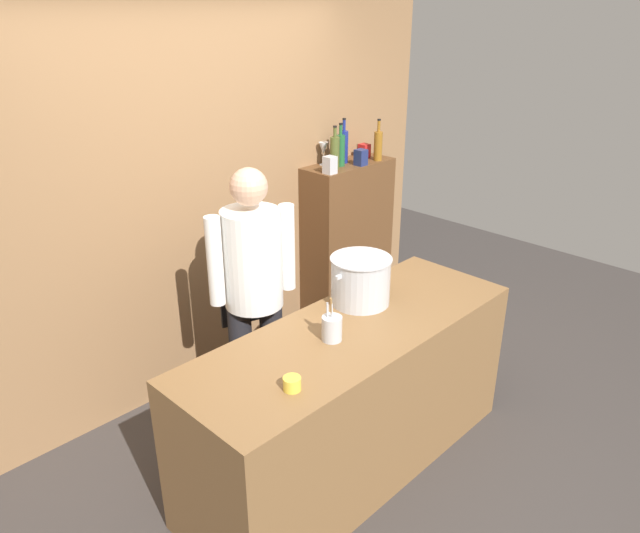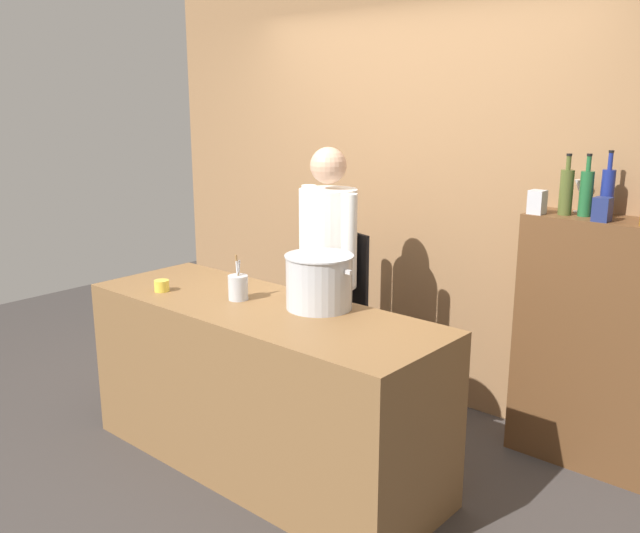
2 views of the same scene
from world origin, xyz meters
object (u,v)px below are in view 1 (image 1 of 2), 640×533
at_px(wine_bottle_olive, 335,152).
at_px(spice_tin_red, 364,151).
at_px(stockpot_large, 361,280).
at_px(utensil_crock, 331,328).
at_px(wine_bottle_green, 340,150).
at_px(spice_tin_silver, 330,165).
at_px(wine_bottle_amber, 378,145).
at_px(spice_tin_navy, 361,157).
at_px(wine_bottle_cobalt, 344,146).
at_px(wine_glass_short, 323,149).
at_px(butter_jar, 292,384).
at_px(chef, 253,285).

xyz_separation_m(wine_bottle_olive, spice_tin_red, (0.42, 0.07, -0.07)).
xyz_separation_m(stockpot_large, spice_tin_red, (1.25, 1.06, 0.36)).
bearing_deg(stockpot_large, utensil_crock, -158.06).
bearing_deg(wine_bottle_olive, utensil_crock, -137.28).
bearing_deg(wine_bottle_green, stockpot_large, -132.36).
bearing_deg(spice_tin_silver, wine_bottle_amber, 0.45).
distance_m(utensil_crock, spice_tin_navy, 1.86).
bearing_deg(wine_bottle_cobalt, wine_bottle_green, -151.90).
relative_size(wine_bottle_olive, wine_glass_short, 1.84).
relative_size(spice_tin_navy, spice_tin_silver, 0.96).
height_order(butter_jar, spice_tin_silver, spice_tin_silver).
bearing_deg(spice_tin_red, wine_bottle_olive, -169.97).
bearing_deg(wine_bottle_olive, spice_tin_red, 10.03).
bearing_deg(spice_tin_silver, wine_bottle_cobalt, 25.33).
relative_size(stockpot_large, wine_bottle_green, 1.28).
bearing_deg(wine_glass_short, stockpot_large, -127.31).
height_order(chef, utensil_crock, chef).
distance_m(utensil_crock, wine_bottle_cobalt, 1.95).
height_order(chef, wine_glass_short, chef).
distance_m(wine_glass_short, spice_tin_navy, 0.29).
distance_m(spice_tin_silver, spice_tin_red, 0.56).
relative_size(utensil_crock, spice_tin_navy, 2.03).
bearing_deg(wine_bottle_green, spice_tin_silver, -155.86).
bearing_deg(wine_bottle_amber, utensil_crock, -146.87).
bearing_deg(butter_jar, wine_bottle_green, 37.31).
distance_m(chef, stockpot_large, 0.63).
distance_m(wine_bottle_cobalt, spice_tin_navy, 0.16).
height_order(wine_bottle_olive, wine_bottle_amber, wine_bottle_amber).
bearing_deg(wine_bottle_green, butter_jar, -142.69).
distance_m(butter_jar, spice_tin_silver, 2.05).
bearing_deg(stockpot_large, wine_bottle_amber, 36.34).
bearing_deg(wine_glass_short, spice_tin_navy, -48.06).
height_order(stockpot_large, wine_bottle_cobalt, wine_bottle_cobalt).
relative_size(butter_jar, wine_glass_short, 0.48).
bearing_deg(butter_jar, spice_tin_silver, 38.83).
relative_size(chef, wine_glass_short, 9.72).
bearing_deg(chef, utensil_crock, 103.43).
height_order(wine_bottle_olive, spice_tin_navy, wine_bottle_olive).
relative_size(butter_jar, wine_bottle_olive, 0.26).
xyz_separation_m(wine_bottle_green, wine_bottle_amber, (0.33, -0.09, -0.00)).
distance_m(wine_bottle_olive, wine_glass_short, 0.14).
distance_m(wine_bottle_olive, spice_tin_red, 0.43).
xyz_separation_m(wine_bottle_green, spice_tin_navy, (0.12, -0.10, -0.06)).
xyz_separation_m(stockpot_large, wine_bottle_green, (0.92, 1.01, 0.43)).
relative_size(stockpot_large, wine_bottle_cobalt, 1.21).
bearing_deg(wine_bottle_amber, wine_bottle_olive, 171.48).
bearing_deg(wine_glass_short, utensil_crock, -134.58).
xyz_separation_m(wine_glass_short, spice_tin_silver, (-0.15, -0.21, -0.06)).
bearing_deg(spice_tin_silver, wine_bottle_green, 24.14).
height_order(chef, stockpot_large, chef).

